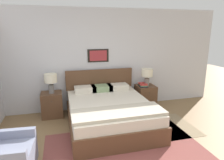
# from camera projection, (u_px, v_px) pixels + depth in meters

# --- Properties ---
(wall_back) EXTENTS (6.92, 0.09, 2.60)m
(wall_back) POSITION_uv_depth(u_px,v_px,m) (95.00, 60.00, 5.18)
(wall_back) COLOR silver
(wall_back) RESTS_ON ground_plane
(area_rug_main) EXTENTS (2.80, 1.96, 0.01)m
(area_rug_main) POSITION_uv_depth(u_px,v_px,m) (127.00, 153.00, 3.42)
(area_rug_main) COLOR brown
(area_rug_main) RESTS_ON ground_plane
(area_rug_bedside) EXTENTS (1.00, 1.13, 0.01)m
(area_rug_bedside) POSITION_uv_depth(u_px,v_px,m) (170.00, 126.00, 4.39)
(area_rug_bedside) COLOR #897556
(area_rug_bedside) RESTS_ON ground_plane
(bed) EXTENTS (1.75, 2.15, 1.07)m
(bed) POSITION_uv_depth(u_px,v_px,m) (109.00, 112.00, 4.38)
(bed) COLOR brown
(bed) RESTS_ON ground_plane
(armchair) EXTENTS (0.75, 0.78, 0.83)m
(armchair) POSITION_uv_depth(u_px,v_px,m) (4.00, 156.00, 2.90)
(armchair) COLOR gray
(armchair) RESTS_ON ground_plane
(nightstand_near_window) EXTENTS (0.49, 0.49, 0.59)m
(nightstand_near_window) POSITION_uv_depth(u_px,v_px,m) (52.00, 104.00, 4.85)
(nightstand_near_window) COLOR brown
(nightstand_near_window) RESTS_ON ground_plane
(nightstand_by_door) EXTENTS (0.49, 0.49, 0.59)m
(nightstand_by_door) POSITION_uv_depth(u_px,v_px,m) (145.00, 96.00, 5.46)
(nightstand_by_door) COLOR brown
(nightstand_by_door) RESTS_ON ground_plane
(table_lamp_near_window) EXTENTS (0.30, 0.30, 0.47)m
(table_lamp_near_window) POSITION_uv_depth(u_px,v_px,m) (51.00, 80.00, 4.68)
(table_lamp_near_window) COLOR slate
(table_lamp_near_window) RESTS_ON nightstand_near_window
(table_lamp_by_door) EXTENTS (0.30, 0.30, 0.47)m
(table_lamp_by_door) POSITION_uv_depth(u_px,v_px,m) (147.00, 74.00, 5.29)
(table_lamp_by_door) COLOR slate
(table_lamp_by_door) RESTS_ON nightstand_by_door
(book_thick_bottom) EXTENTS (0.23, 0.30, 0.03)m
(book_thick_bottom) POSITION_uv_depth(u_px,v_px,m) (143.00, 86.00, 5.31)
(book_thick_bottom) COLOR #232328
(book_thick_bottom) RESTS_ON nightstand_by_door
(book_hardcover_middle) EXTENTS (0.20, 0.29, 0.03)m
(book_hardcover_middle) POSITION_uv_depth(u_px,v_px,m) (143.00, 85.00, 5.31)
(book_hardcover_middle) COLOR #4C7551
(book_hardcover_middle) RESTS_ON book_thick_bottom
(book_novel_upper) EXTENTS (0.22, 0.27, 0.03)m
(book_novel_upper) POSITION_uv_depth(u_px,v_px,m) (143.00, 84.00, 5.30)
(book_novel_upper) COLOR #B7332D
(book_novel_upper) RESTS_ON book_hardcover_middle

